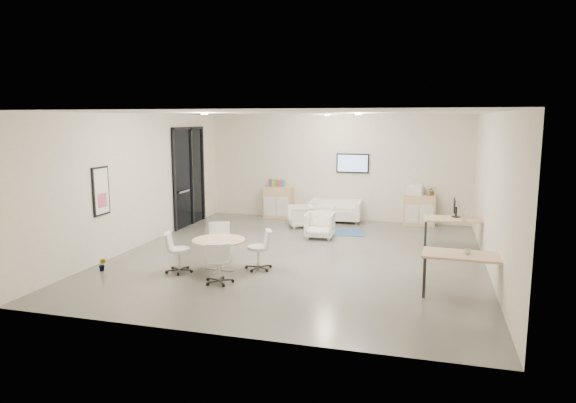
% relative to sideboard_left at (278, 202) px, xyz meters
% --- Properties ---
extents(room_shell, '(9.60, 10.60, 4.80)m').
position_rel_sideboard_left_xyz_m(room_shell, '(1.79, -4.25, 1.11)').
color(room_shell, '#504E49').
rests_on(room_shell, ground).
extents(glass_door, '(0.09, 1.90, 2.85)m').
position_rel_sideboard_left_xyz_m(glass_door, '(-2.17, -1.74, 1.01)').
color(glass_door, black).
rests_on(glass_door, room_shell).
extents(artwork, '(0.05, 0.54, 1.04)m').
position_rel_sideboard_left_xyz_m(artwork, '(-2.19, -5.85, 1.06)').
color(artwork, black).
rests_on(artwork, room_shell).
extents(wall_tv, '(0.98, 0.06, 0.58)m').
position_rel_sideboard_left_xyz_m(wall_tv, '(2.29, 0.22, 1.26)').
color(wall_tv, black).
rests_on(wall_tv, room_shell).
extents(ceiling_spots, '(3.14, 4.14, 0.03)m').
position_rel_sideboard_left_xyz_m(ceiling_spots, '(1.59, -3.41, 2.69)').
color(ceiling_spots, '#FFEAC6').
rests_on(ceiling_spots, room_shell).
extents(sideboard_left, '(0.87, 0.45, 0.98)m').
position_rel_sideboard_left_xyz_m(sideboard_left, '(0.00, 0.00, 0.00)').
color(sideboard_left, tan).
rests_on(sideboard_left, room_shell).
extents(sideboard_right, '(0.90, 0.43, 0.90)m').
position_rel_sideboard_left_xyz_m(sideboard_right, '(4.30, 0.01, -0.04)').
color(sideboard_right, tan).
rests_on(sideboard_right, room_shell).
extents(books, '(0.50, 0.14, 0.22)m').
position_rel_sideboard_left_xyz_m(books, '(-0.04, 0.00, 0.60)').
color(books, red).
rests_on(books, sideboard_left).
extents(printer, '(0.49, 0.43, 0.31)m').
position_rel_sideboard_left_xyz_m(printer, '(4.15, 0.01, 0.55)').
color(printer, white).
rests_on(printer, sideboard_right).
extents(loveseat, '(1.56, 0.84, 0.57)m').
position_rel_sideboard_left_xyz_m(loveseat, '(1.85, -0.13, -0.18)').
color(loveseat, silver).
rests_on(loveseat, room_shell).
extents(blue_rug, '(1.54, 1.15, 0.01)m').
position_rel_sideboard_left_xyz_m(blue_rug, '(2.21, -1.59, -0.48)').
color(blue_rug, '#2E558E').
rests_on(blue_rug, room_shell).
extents(armchair_left, '(0.86, 0.88, 0.69)m').
position_rel_sideboard_left_xyz_m(armchair_left, '(1.03, -1.15, -0.14)').
color(armchair_left, silver).
rests_on(armchair_left, room_shell).
extents(armchair_right, '(0.75, 0.71, 0.74)m').
position_rel_sideboard_left_xyz_m(armchair_right, '(1.85, -2.38, -0.12)').
color(armchair_right, silver).
rests_on(armchair_right, room_shell).
extents(desk_rear, '(1.53, 0.87, 0.76)m').
position_rel_sideboard_left_xyz_m(desk_rear, '(5.20, -2.73, 0.19)').
color(desk_rear, tan).
rests_on(desk_rear, room_shell).
extents(desk_front, '(1.46, 0.78, 0.74)m').
position_rel_sideboard_left_xyz_m(desk_front, '(5.21, -6.03, 0.18)').
color(desk_front, tan).
rests_on(desk_front, room_shell).
extents(monitor, '(0.20, 0.50, 0.44)m').
position_rel_sideboard_left_xyz_m(monitor, '(5.15, -2.58, 0.51)').
color(monitor, black).
rests_on(monitor, desk_rear).
extents(round_table, '(1.07, 1.07, 0.65)m').
position_rel_sideboard_left_xyz_m(round_table, '(0.49, -5.81, 0.08)').
color(round_table, tan).
rests_on(round_table, room_shell).
extents(meeting_chairs, '(2.24, 2.24, 0.82)m').
position_rel_sideboard_left_xyz_m(meeting_chairs, '(0.49, -5.81, -0.08)').
color(meeting_chairs, white).
rests_on(meeting_chairs, room_shell).
extents(plant_cabinet, '(0.30, 0.32, 0.21)m').
position_rel_sideboard_left_xyz_m(plant_cabinet, '(4.64, -0.02, 0.51)').
color(plant_cabinet, '#3F7F3F').
rests_on(plant_cabinet, sideboard_right).
extents(plant_floor, '(0.21, 0.30, 0.12)m').
position_rel_sideboard_left_xyz_m(plant_floor, '(-1.79, -6.48, -0.43)').
color(plant_floor, '#3F7F3F').
rests_on(plant_floor, room_shell).
extents(cup, '(0.12, 0.10, 0.12)m').
position_rel_sideboard_left_xyz_m(cup, '(5.25, -6.02, 0.31)').
color(cup, white).
rests_on(cup, desk_front).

